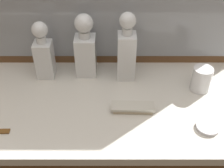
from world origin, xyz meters
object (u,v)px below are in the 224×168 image
Objects in this scene: crystal_decanter_far_left at (127,53)px; silver_brush_far_right at (133,108)px; crystal_decanter_left at (44,55)px; crystal_decanter_front at (86,51)px; crystal_tumbler_rear at (201,80)px; porcelain_dish at (208,127)px.

silver_brush_far_right is (0.02, -0.21, -0.11)m from crystal_decanter_far_left.
crystal_decanter_left is 0.91× the size of crystal_decanter_front.
crystal_decanter_far_left reaches higher than crystal_tumbler_rear.
crystal_decanter_far_left is at bearing 132.46° from porcelain_dish.
silver_brush_far_right is 0.28m from porcelain_dish.
porcelain_dish is (0.62, -0.32, -0.10)m from crystal_decanter_left.
crystal_decanter_far_left is 0.17m from crystal_decanter_front.
crystal_decanter_left is 0.17m from crystal_decanter_front.
crystal_decanter_far_left is 0.43m from porcelain_dish.
crystal_tumbler_rear is at bearing -16.26° from crystal_decanter_far_left.
crystal_tumbler_rear is (0.47, -0.11, -0.06)m from crystal_decanter_front.
crystal_decanter_far_left is at bearing 163.74° from crystal_tumbler_rear.
porcelain_dish is (0.26, -0.09, -0.01)m from silver_brush_far_right.
crystal_tumbler_rear reaches higher than porcelain_dish.
crystal_decanter_front is (-0.17, 0.03, -0.01)m from crystal_decanter_far_left.
crystal_decanter_left is at bearing 153.14° from porcelain_dish.
crystal_tumbler_rear is (0.30, -0.09, -0.07)m from crystal_decanter_far_left.
crystal_decanter_left is 0.34m from crystal_decanter_far_left.
porcelain_dish is (0.28, -0.31, -0.11)m from crystal_decanter_far_left.
crystal_decanter_far_left is 3.64× the size of porcelain_dish.
crystal_decanter_front is at bearing 166.31° from crystal_tumbler_rear.
crystal_decanter_left is 2.46× the size of crystal_tumbler_rear.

